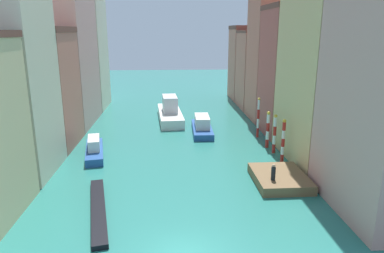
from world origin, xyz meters
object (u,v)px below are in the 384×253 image
(waterfront_dock, at_px, (280,178))
(mooring_pole_1, at_px, (275,133))
(person_on_dock, at_px, (273,173))
(motorboat_1, at_px, (202,126))
(mooring_pole_2, at_px, (268,129))
(gondola_black, at_px, (98,209))
(motorboat_0, at_px, (94,149))
(vaporetto_white, at_px, (170,112))
(mooring_pole_3, at_px, (258,117))
(mooring_pole_0, at_px, (283,140))

(waterfront_dock, distance_m, mooring_pole_1, 8.03)
(person_on_dock, height_order, motorboat_1, person_on_dock)
(mooring_pole_2, xyz_separation_m, gondola_black, (-16.08, -13.52, -1.95))
(motorboat_0, bearing_deg, vaporetto_white, 61.54)
(person_on_dock, bearing_deg, gondola_black, -168.03)
(mooring_pole_2, distance_m, mooring_pole_3, 4.04)
(gondola_black, relative_size, motorboat_0, 1.34)
(waterfront_dock, distance_m, person_on_dock, 1.84)
(gondola_black, bearing_deg, person_on_dock, 11.97)
(mooring_pole_2, relative_size, mooring_pole_3, 0.84)
(mooring_pole_2, xyz_separation_m, motorboat_1, (-6.67, 6.59, -1.31))
(person_on_dock, distance_m, motorboat_1, 17.74)
(vaporetto_white, xyz_separation_m, motorboat_1, (4.06, -6.76, -0.35))
(mooring_pole_3, height_order, vaporetto_white, mooring_pole_3)
(mooring_pole_3, distance_m, motorboat_1, 7.27)
(person_on_dock, relative_size, motorboat_0, 0.19)
(vaporetto_white, bearing_deg, mooring_pole_3, -41.22)
(mooring_pole_0, relative_size, gondola_black, 0.44)
(mooring_pole_2, bearing_deg, motorboat_1, 135.33)
(mooring_pole_0, relative_size, mooring_pole_2, 1.07)
(vaporetto_white, height_order, gondola_black, vaporetto_white)
(mooring_pole_1, xyz_separation_m, gondola_black, (-16.32, -11.72, -1.99))
(mooring_pole_3, height_order, motorboat_1, mooring_pole_3)
(mooring_pole_3, xyz_separation_m, gondola_black, (-16.00, -17.54, -2.33))
(person_on_dock, bearing_deg, mooring_pole_0, 66.00)
(person_on_dock, distance_m, mooring_pole_0, 6.62)
(person_on_dock, bearing_deg, vaporetto_white, 109.11)
(mooring_pole_1, bearing_deg, motorboat_1, 129.44)
(vaporetto_white, bearing_deg, waterfront_dock, -67.88)
(gondola_black, bearing_deg, mooring_pole_0, 28.58)
(waterfront_dock, xyz_separation_m, person_on_dock, (-0.96, -1.18, 1.03))
(mooring_pole_0, xyz_separation_m, mooring_pole_3, (-0.33, 8.65, 0.24))
(waterfront_dock, relative_size, motorboat_0, 0.76)
(vaporetto_white, bearing_deg, mooring_pole_0, -58.59)
(mooring_pole_3, bearing_deg, vaporetto_white, 138.78)
(mooring_pole_2, height_order, motorboat_1, mooring_pole_2)
(motorboat_1, bearing_deg, mooring_pole_1, -50.56)
(person_on_dock, height_order, mooring_pole_2, mooring_pole_2)
(motorboat_0, bearing_deg, mooring_pole_2, 4.23)
(gondola_black, distance_m, motorboat_1, 22.22)
(vaporetto_white, height_order, motorboat_0, vaporetto_white)
(waterfront_dock, xyz_separation_m, mooring_pole_3, (1.38, 13.47, 2.11))
(person_on_dock, distance_m, mooring_pole_2, 10.92)
(person_on_dock, relative_size, motorboat_1, 0.17)
(waterfront_dock, bearing_deg, vaporetto_white, 112.12)
(mooring_pole_1, height_order, mooring_pole_2, mooring_pole_1)
(mooring_pole_3, distance_m, gondola_black, 23.86)
(mooring_pole_2, height_order, mooring_pole_3, mooring_pole_3)
(person_on_dock, xyz_separation_m, mooring_pole_1, (2.66, 8.83, 0.74))
(person_on_dock, distance_m, mooring_pole_3, 14.87)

